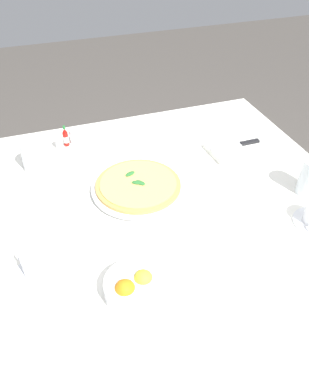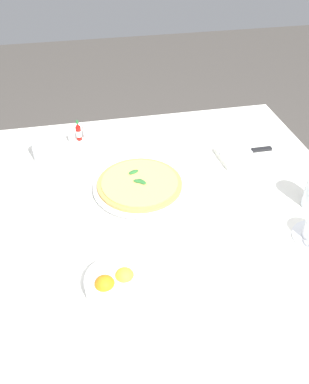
% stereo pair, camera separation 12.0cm
% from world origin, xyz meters
% --- Properties ---
extents(ground_plane, '(8.00, 8.00, 0.00)m').
position_xyz_m(ground_plane, '(0.00, 0.00, 0.00)').
color(ground_plane, '#4C4742').
extents(dining_table, '(1.16, 1.16, 0.74)m').
position_xyz_m(dining_table, '(0.00, 0.00, 0.61)').
color(dining_table, white).
rests_on(dining_table, ground_plane).
extents(pizza_plate, '(0.30, 0.30, 0.02)m').
position_xyz_m(pizza_plate, '(0.08, -0.10, 0.75)').
color(pizza_plate, white).
rests_on(pizza_plate, dining_table).
extents(pizza, '(0.27, 0.27, 0.02)m').
position_xyz_m(pizza, '(0.08, -0.10, 0.77)').
color(pizza, tan).
rests_on(pizza, pizza_plate).
extents(coffee_cup_far_right, '(0.13, 0.13, 0.07)m').
position_xyz_m(coffee_cup_far_right, '(0.42, 0.14, 0.77)').
color(coffee_cup_far_right, white).
rests_on(coffee_cup_far_right, dining_table).
extents(water_glass_near_left, '(0.07, 0.07, 0.11)m').
position_xyz_m(water_glass_near_left, '(0.38, -0.33, 0.79)').
color(water_glass_near_left, white).
rests_on(water_glass_near_left, dining_table).
extents(napkin_folded, '(0.23, 0.14, 0.02)m').
position_xyz_m(napkin_folded, '(-0.34, -0.20, 0.75)').
color(napkin_folded, white).
rests_on(napkin_folded, dining_table).
extents(dinner_knife, '(0.20, 0.02, 0.01)m').
position_xyz_m(dinner_knife, '(-0.34, -0.20, 0.77)').
color(dinner_knife, silver).
rests_on(dinner_knife, napkin_folded).
extents(citrus_bowl, '(0.15, 0.15, 0.06)m').
position_xyz_m(citrus_bowl, '(0.20, 0.28, 0.77)').
color(citrus_bowl, white).
rests_on(citrus_bowl, dining_table).
extents(hot_sauce_bottle, '(0.02, 0.02, 0.08)m').
position_xyz_m(hot_sauce_bottle, '(0.26, -0.44, 0.78)').
color(hot_sauce_bottle, '#B7140F').
rests_on(hot_sauce_bottle, dining_table).
extents(salt_shaker, '(0.03, 0.03, 0.06)m').
position_xyz_m(salt_shaker, '(0.28, -0.43, 0.77)').
color(salt_shaker, white).
rests_on(salt_shaker, dining_table).
extents(pepper_shaker, '(0.03, 0.03, 0.06)m').
position_xyz_m(pepper_shaker, '(0.23, -0.45, 0.77)').
color(pepper_shaker, white).
rests_on(pepper_shaker, dining_table).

